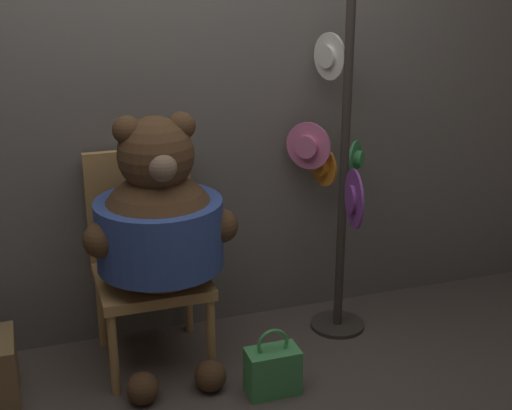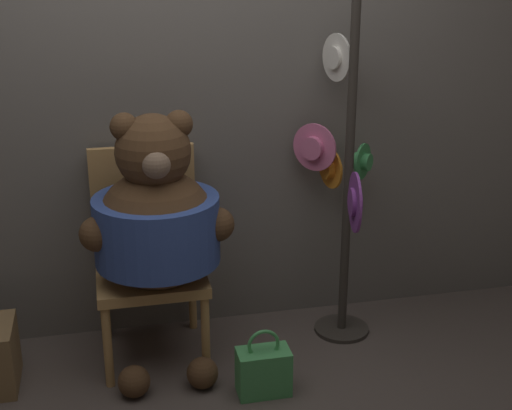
{
  "view_description": "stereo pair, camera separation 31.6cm",
  "coord_description": "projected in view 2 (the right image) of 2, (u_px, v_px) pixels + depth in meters",
  "views": [
    {
      "loc": [
        -0.66,
        -2.65,
        1.87
      ],
      "look_at": [
        0.33,
        0.3,
        0.75
      ],
      "focal_mm": 50.0,
      "sensor_mm": 36.0,
      "label": 1
    },
    {
      "loc": [
        -0.36,
        -2.73,
        1.87
      ],
      "look_at": [
        0.33,
        0.3,
        0.75
      ],
      "focal_mm": 50.0,
      "sensor_mm": 36.0,
      "label": 2
    }
  ],
  "objects": [
    {
      "name": "handbag_on_ground",
      "position": [
        263.0,
        370.0,
        3.15
      ],
      "size": [
        0.23,
        0.13,
        0.32
      ],
      "color": "#479E56",
      "rests_on": "ground_plane"
    },
    {
      "name": "teddy_bear",
      "position": [
        157.0,
        222.0,
        3.17
      ],
      "size": [
        0.68,
        0.6,
        1.22
      ],
      "color": "#4C331E",
      "rests_on": "ground_plane"
    },
    {
      "name": "chair",
      "position": [
        148.0,
        250.0,
        3.39
      ],
      "size": [
        0.5,
        0.5,
        0.99
      ],
      "color": "#B2844C",
      "rests_on": "ground_plane"
    },
    {
      "name": "wall_back",
      "position": [
        172.0,
        55.0,
        3.36
      ],
      "size": [
        8.0,
        0.1,
        2.8
      ],
      "color": "#66605B",
      "rests_on": "ground_plane"
    },
    {
      "name": "hat_display_rack",
      "position": [
        342.0,
        184.0,
        3.46
      ],
      "size": [
        0.4,
        0.58,
        1.69
      ],
      "color": "#332D28",
      "rests_on": "ground_plane"
    },
    {
      "name": "ground_plane",
      "position": [
        201.0,
        388.0,
        3.22
      ],
      "size": [
        14.0,
        14.0,
        0.0
      ],
      "primitive_type": "plane",
      "color": "#4C423D"
    }
  ]
}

